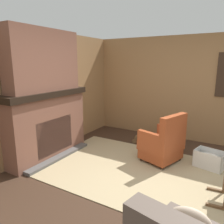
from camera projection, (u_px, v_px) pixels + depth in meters
ground_plane at (152, 185)px, 3.34m from camera, size 14.00×14.00×0.00m
wood_panel_wall_left at (38, 95)px, 4.24m from camera, size 0.06×5.33×2.45m
wood_panel_wall_back at (192, 89)px, 5.06m from camera, size 5.33×0.09×2.45m
fireplace_hearth at (48, 125)px, 4.26m from camera, size 0.59×1.85×1.31m
chimney_breast at (43, 61)px, 3.99m from camera, size 0.34×1.54×1.12m
area_rug at (140, 171)px, 3.77m from camera, size 3.47×2.19×0.01m
armchair at (163, 144)px, 4.07m from camera, size 0.79×0.84×0.94m
firewood_stack at (142, 139)px, 5.11m from camera, size 0.35×0.34×0.21m
laundry_basket at (210, 159)px, 3.87m from camera, size 0.54×0.42×0.32m
oil_lamp_vase at (32, 87)px, 3.88m from camera, size 0.10×0.10×0.28m
storage_case at (54, 86)px, 4.35m from camera, size 0.13×0.24×0.13m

